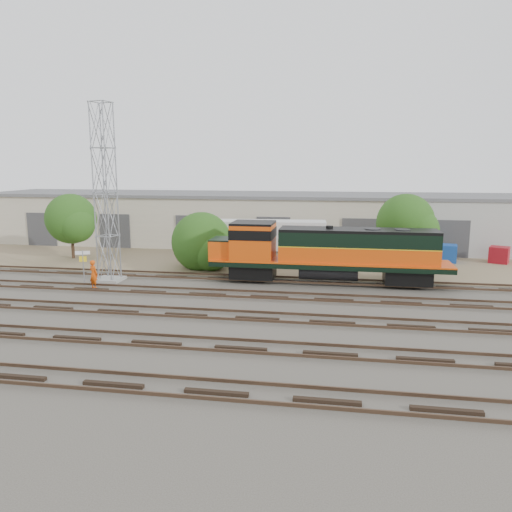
% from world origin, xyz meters
% --- Properties ---
extents(ground, '(140.00, 140.00, 0.00)m').
position_xyz_m(ground, '(0.00, 0.00, 0.00)').
color(ground, '#47423A').
rests_on(ground, ground).
extents(dirt_strip, '(80.00, 16.00, 0.02)m').
position_xyz_m(dirt_strip, '(0.00, 15.00, 0.01)').
color(dirt_strip, '#726047').
rests_on(dirt_strip, ground).
extents(tracks, '(80.00, 20.40, 0.28)m').
position_xyz_m(tracks, '(0.00, -3.00, 0.08)').
color(tracks, black).
rests_on(tracks, ground).
extents(warehouse, '(58.40, 10.40, 5.30)m').
position_xyz_m(warehouse, '(0.04, 22.98, 2.65)').
color(warehouse, '#C0B6A0').
rests_on(warehouse, ground).
extents(locomotive, '(16.60, 2.91, 3.99)m').
position_xyz_m(locomotive, '(7.23, 6.00, 2.30)').
color(locomotive, black).
rests_on(locomotive, tracks).
extents(signal_tower, '(1.84, 1.84, 12.45)m').
position_xyz_m(signal_tower, '(-8.04, 4.37, 6.07)').
color(signal_tower, gray).
rests_on(signal_tower, ground).
extents(sign_post, '(0.95, 0.35, 2.42)m').
position_xyz_m(sign_post, '(-9.26, 2.93, 1.69)').
color(sign_post, gray).
rests_on(sign_post, ground).
extents(worker, '(0.84, 0.73, 1.94)m').
position_xyz_m(worker, '(-8.06, 2.05, 0.97)').
color(worker, '#D6490B').
rests_on(worker, ground).
extents(semi_trailer, '(11.81, 3.24, 3.59)m').
position_xyz_m(semi_trailer, '(1.52, 12.96, 2.26)').
color(semi_trailer, silver).
rests_on(semi_trailer, ground).
extents(dumpster_blue, '(1.85, 1.76, 1.50)m').
position_xyz_m(dumpster_blue, '(17.33, 15.81, 0.75)').
color(dumpster_blue, '#16439C').
rests_on(dumpster_blue, ground).
extents(dumpster_red, '(1.93, 1.88, 1.40)m').
position_xyz_m(dumpster_red, '(21.63, 16.06, 0.70)').
color(dumpster_red, maroon).
rests_on(dumpster_red, ground).
extents(tree_west, '(4.62, 4.40, 5.76)m').
position_xyz_m(tree_west, '(-14.95, 11.73, 3.44)').
color(tree_west, '#382619').
rests_on(tree_west, ground).
extents(tree_mid, '(5.07, 4.83, 4.83)m').
position_xyz_m(tree_mid, '(-2.45, 9.60, 2.00)').
color(tree_mid, '#382619').
rests_on(tree_mid, ground).
extents(tree_east, '(4.70, 4.48, 6.04)m').
position_xyz_m(tree_east, '(13.48, 11.49, 3.69)').
color(tree_east, '#382619').
rests_on(tree_east, ground).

